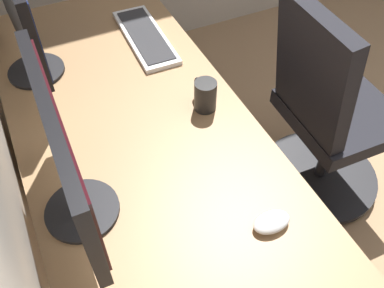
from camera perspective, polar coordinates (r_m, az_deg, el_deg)
name	(u,v)px	position (r m, az deg, el deg)	size (l,w,h in m)	color
desk	(176,214)	(1.22, -2.15, -9.44)	(2.35, 0.73, 0.73)	#936D47
drawer_pedestal	(128,175)	(1.73, -8.63, -4.14)	(0.40, 0.51, 0.69)	#936D47
monitor_primary	(17,13)	(1.53, -22.44, 15.99)	(0.54, 0.20, 0.41)	black
monitor_secondary	(64,156)	(1.01, -16.78, -1.55)	(0.56, 0.20, 0.40)	black
keyboard_main	(145,37)	(1.73, -6.30, 14.17)	(0.42, 0.15, 0.02)	silver
mouse_main	(272,222)	(1.14, 10.67, -10.28)	(0.06, 0.10, 0.03)	silver
coffee_mug	(205,95)	(1.38, 1.75, 6.61)	(0.11, 0.07, 0.11)	black
office_chair	(326,120)	(1.85, 17.57, 3.13)	(0.56, 0.56, 0.97)	black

